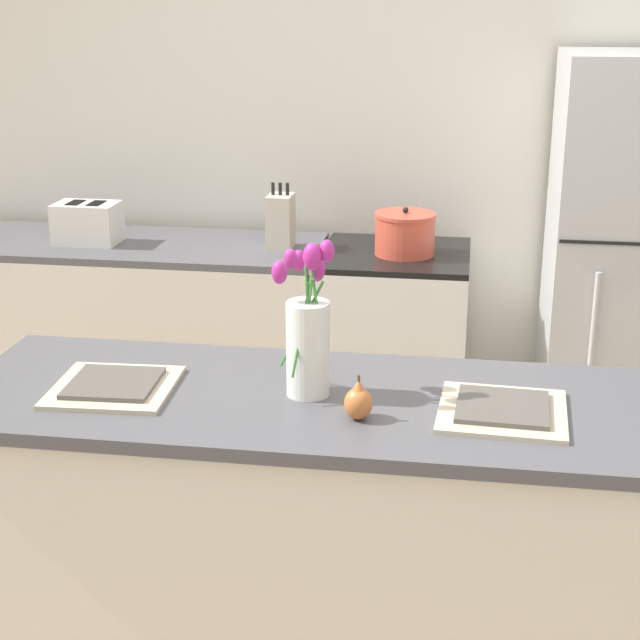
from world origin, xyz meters
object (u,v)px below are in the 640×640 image
at_px(pear_figurine, 358,402).
at_px(knife_block, 281,221).
at_px(plate_setting_left, 114,386).
at_px(refrigerator, 636,275).
at_px(plate_setting_right, 502,410).
at_px(cooking_pot, 405,234).
at_px(toaster, 87,223).
at_px(stove_range, 393,357).
at_px(flower_vase, 308,335).

bearing_deg(pear_figurine, knife_block, 106.99).
bearing_deg(plate_setting_left, refrigerator, 46.66).
xyz_separation_m(refrigerator, plate_setting_right, (-0.56, -1.64, 0.10)).
xyz_separation_m(plate_setting_right, cooking_pot, (-0.36, 1.61, 0.05)).
bearing_deg(knife_block, cooking_pot, -3.81).
xyz_separation_m(pear_figurine, plate_setting_left, (-0.65, 0.08, -0.03)).
relative_size(pear_figurine, knife_block, 0.42).
bearing_deg(knife_block, plate_setting_right, -62.07).
bearing_deg(plate_setting_right, toaster, 136.65).
bearing_deg(pear_figurine, plate_setting_left, 172.58).
height_order(stove_range, plate_setting_right, plate_setting_right).
bearing_deg(knife_block, refrigerator, -0.25).
bearing_deg(flower_vase, refrigerator, 56.67).
relative_size(stove_range, plate_setting_left, 2.82).
height_order(refrigerator, pear_figurine, refrigerator).
bearing_deg(cooking_pot, pear_figurine, -89.55).
bearing_deg(refrigerator, toaster, -178.90).
distance_m(pear_figurine, cooking_pot, 1.69).
relative_size(stove_range, cooking_pot, 3.66).
bearing_deg(knife_block, plate_setting_left, -94.09).
distance_m(stove_range, flower_vase, 1.71).
relative_size(plate_setting_right, cooking_pot, 1.30).
relative_size(flower_vase, toaster, 1.46).
xyz_separation_m(flower_vase, plate_setting_right, (0.49, -0.05, -0.15)).
bearing_deg(stove_range, refrigerator, 0.04).
distance_m(flower_vase, pear_figurine, 0.23).
height_order(refrigerator, plate_setting_left, refrigerator).
relative_size(stove_range, knife_block, 3.36).
bearing_deg(refrigerator, plate_setting_right, -108.76).
bearing_deg(plate_setting_left, knife_block, 85.91).
xyz_separation_m(refrigerator, flower_vase, (-1.04, -1.59, 0.24)).
bearing_deg(plate_setting_right, knife_block, 117.93).
distance_m(refrigerator, plate_setting_left, 2.25).
height_order(flower_vase, plate_setting_right, flower_vase).
relative_size(flower_vase, cooking_pot, 1.65).
bearing_deg(knife_block, pear_figurine, -73.01).
bearing_deg(toaster, pear_figurine, -51.28).
distance_m(refrigerator, knife_block, 1.44).
height_order(flower_vase, pear_figurine, flower_vase).
bearing_deg(knife_block, flower_vase, -76.51).
height_order(refrigerator, cooking_pot, refrigerator).
distance_m(pear_figurine, plate_setting_left, 0.65).
bearing_deg(pear_figurine, refrigerator, 62.41).
xyz_separation_m(stove_range, refrigerator, (0.95, 0.00, 0.40)).
xyz_separation_m(plate_setting_left, knife_block, (0.12, 1.64, 0.07)).
distance_m(stove_range, toaster, 1.40).
relative_size(stove_range, pear_figurine, 8.04).
bearing_deg(cooking_pot, plate_setting_right, -77.51).
bearing_deg(flower_vase, cooking_pot, 85.17).
xyz_separation_m(plate_setting_left, plate_setting_right, (0.99, 0.00, 0.00)).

